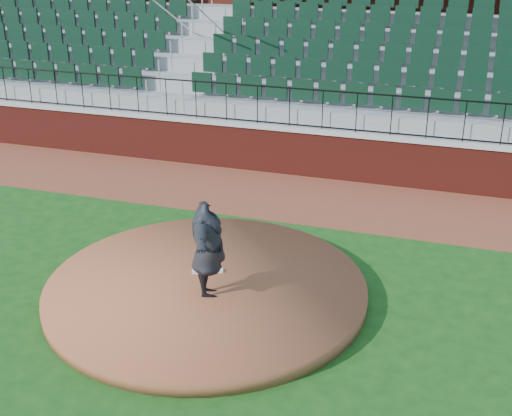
# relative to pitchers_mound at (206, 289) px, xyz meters

# --- Properties ---
(ground) EXTENTS (90.00, 90.00, 0.00)m
(ground) POSITION_rel_pitchers_mound_xyz_m (0.55, -0.30, -0.12)
(ground) COLOR #154513
(ground) RESTS_ON ground
(warning_track) EXTENTS (34.00, 3.20, 0.01)m
(warning_track) POSITION_rel_pitchers_mound_xyz_m (0.55, 5.10, -0.12)
(warning_track) COLOR brown
(warning_track) RESTS_ON ground
(field_wall) EXTENTS (34.00, 0.35, 1.20)m
(field_wall) POSITION_rel_pitchers_mound_xyz_m (0.55, 6.70, 0.47)
(field_wall) COLOR maroon
(field_wall) RESTS_ON ground
(wall_cap) EXTENTS (34.00, 0.45, 0.10)m
(wall_cap) POSITION_rel_pitchers_mound_xyz_m (0.55, 6.70, 1.12)
(wall_cap) COLOR #B7B7B7
(wall_cap) RESTS_ON field_wall
(wall_railing) EXTENTS (34.00, 0.05, 1.00)m
(wall_railing) POSITION_rel_pitchers_mound_xyz_m (0.55, 6.70, 1.67)
(wall_railing) COLOR black
(wall_railing) RESTS_ON wall_cap
(seating_stands) EXTENTS (34.00, 5.10, 4.60)m
(seating_stands) POSITION_rel_pitchers_mound_xyz_m (0.55, 9.42, 2.18)
(seating_stands) COLOR gray
(seating_stands) RESTS_ON ground
(concourse_wall) EXTENTS (34.00, 0.50, 5.50)m
(concourse_wall) POSITION_rel_pitchers_mound_xyz_m (0.55, 12.22, 2.62)
(concourse_wall) COLOR maroon
(concourse_wall) RESTS_ON ground
(pitchers_mound) EXTENTS (5.76, 5.76, 0.25)m
(pitchers_mound) POSITION_rel_pitchers_mound_xyz_m (0.00, 0.00, 0.00)
(pitchers_mound) COLOR brown
(pitchers_mound) RESTS_ON ground
(pitching_rubber) EXTENTS (0.58, 0.35, 0.04)m
(pitching_rubber) POSITION_rel_pitchers_mound_xyz_m (-0.13, 0.39, 0.14)
(pitching_rubber) COLOR white
(pitching_rubber) RESTS_ON pitchers_mound
(pitcher) EXTENTS (1.30, 2.17, 1.71)m
(pitcher) POSITION_rel_pitchers_mound_xyz_m (0.20, -0.35, 0.98)
(pitcher) COLOR black
(pitcher) RESTS_ON pitchers_mound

